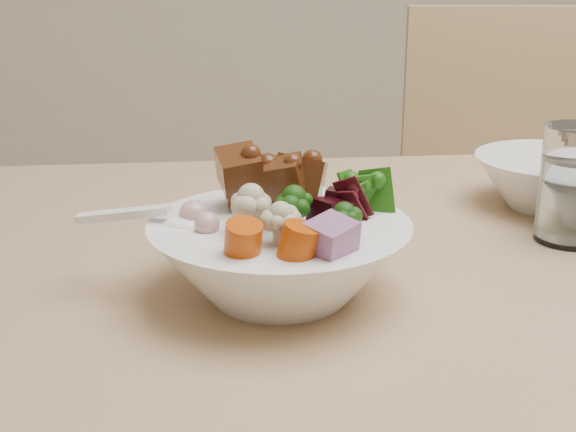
{
  "coord_description": "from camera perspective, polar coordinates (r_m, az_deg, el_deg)",
  "views": [
    {
      "loc": [
        -0.8,
        -0.7,
        1.04
      ],
      "look_at": [
        -0.72,
        -0.07,
        0.82
      ],
      "focal_mm": 50.0,
      "sensor_mm": 36.0,
      "label": 1
    }
  ],
  "objects": [
    {
      "name": "soup_spoon",
      "position": [
        0.67,
        -8.36,
        -0.4
      ],
      "size": [
        0.12,
        0.06,
        0.02
      ],
      "rotation": [
        0.0,
        0.0,
        -0.3
      ],
      "color": "white",
      "rests_on": "food_bowl"
    },
    {
      "name": "food_bowl",
      "position": [
        0.67,
        -0.46,
        -2.65
      ],
      "size": [
        0.22,
        0.22,
        0.12
      ],
      "color": "white",
      "rests_on": "dining_table"
    },
    {
      "name": "chair_far",
      "position": [
        1.48,
        16.57,
        -2.21
      ],
      "size": [
        0.49,
        0.49,
        0.93
      ],
      "rotation": [
        0.0,
        0.0,
        -0.16
      ],
      "color": "tan",
      "rests_on": "ground"
    },
    {
      "name": "side_bowl",
      "position": [
        0.94,
        18.19,
        2.32
      ],
      "size": [
        0.17,
        0.17,
        0.06
      ],
      "primitive_type": null,
      "color": "white",
      "rests_on": "dining_table"
    },
    {
      "name": "water_glass",
      "position": [
        0.83,
        19.66,
        1.8
      ],
      "size": [
        0.07,
        0.07,
        0.12
      ],
      "color": "silver",
      "rests_on": "dining_table"
    }
  ]
}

